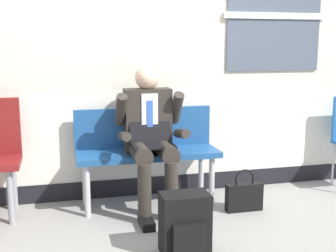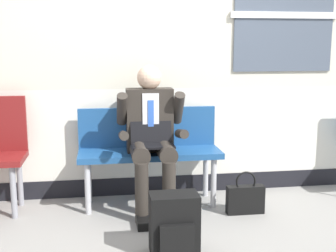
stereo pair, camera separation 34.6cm
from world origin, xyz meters
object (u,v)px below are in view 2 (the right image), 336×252
bench_with_person (149,146)px  handbag (245,198)px  backpack (174,225)px  person_seated (151,135)px

bench_with_person → handbag: (0.78, -0.40, -0.39)m
bench_with_person → backpack: bench_with_person is taller
bench_with_person → handbag: 0.96m
bench_with_person → person_seated: (0.00, -0.19, 0.14)m
person_seated → backpack: 0.96m
person_seated → backpack: size_ratio=2.94×
bench_with_person → handbag: size_ratio=3.38×
bench_with_person → backpack: bearing=-86.7°
backpack → person_seated: bearing=94.1°
backpack → handbag: backpack is taller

